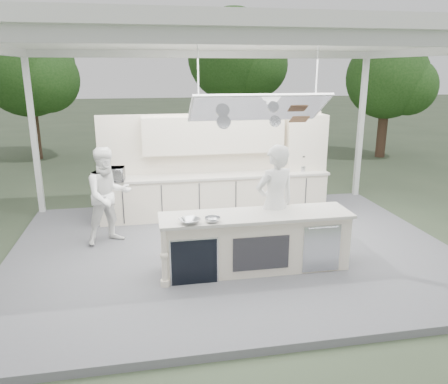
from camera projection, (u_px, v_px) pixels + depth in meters
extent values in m
plane|color=#3F4C34|center=(232.00, 254.00, 8.10)|extent=(90.00, 90.00, 0.00)
cube|color=#56575B|center=(232.00, 251.00, 8.08)|extent=(8.00, 6.00, 0.12)
cube|color=white|center=(361.00, 129.00, 11.02)|extent=(0.12, 0.12, 3.70)
cube|color=white|center=(34.00, 137.00, 9.65)|extent=(0.12, 0.12, 3.70)
cube|color=white|center=(233.00, 39.00, 7.07)|extent=(8.20, 6.20, 0.16)
cube|color=white|center=(292.00, 37.00, 4.37)|extent=(8.00, 0.12, 0.16)
cube|color=white|center=(207.00, 54.00, 9.85)|extent=(8.00, 0.12, 0.16)
cube|color=white|center=(447.00, 51.00, 7.80)|extent=(0.12, 6.00, 0.16)
cube|color=white|center=(258.00, 108.00, 6.53)|extent=(2.00, 0.71, 0.43)
cube|color=white|center=(258.00, 108.00, 6.53)|extent=(2.06, 0.76, 0.46)
cylinder|color=white|center=(198.00, 75.00, 6.24)|extent=(0.02, 0.02, 0.95)
cylinder|color=white|center=(317.00, 75.00, 6.56)|extent=(0.02, 0.02, 0.95)
cylinder|color=silver|center=(224.00, 122.00, 6.65)|extent=(0.22, 0.14, 0.21)
cylinder|color=silver|center=(275.00, 121.00, 6.74)|extent=(0.18, 0.12, 0.18)
cube|color=brown|center=(299.00, 119.00, 6.82)|extent=(0.28, 0.18, 0.12)
cube|color=#EEE6CA|center=(255.00, 243.00, 7.13)|extent=(3.00, 0.70, 0.90)
cube|color=silver|center=(256.00, 215.00, 7.00)|extent=(3.10, 0.78, 0.05)
cylinder|color=#EEE6CA|center=(164.00, 258.00, 6.53)|extent=(0.11, 0.11, 0.92)
cube|color=black|center=(194.00, 262.00, 6.63)|extent=(0.70, 0.04, 0.72)
cube|color=silver|center=(194.00, 262.00, 6.63)|extent=(0.74, 0.03, 0.72)
cube|color=#2C2B30|center=(261.00, 253.00, 6.80)|extent=(0.90, 0.02, 0.55)
cube|color=silver|center=(322.00, 249.00, 6.97)|extent=(0.62, 0.02, 0.78)
cube|color=#EEE6CA|center=(215.00, 196.00, 9.74)|extent=(5.00, 0.65, 0.90)
cube|color=silver|center=(215.00, 175.00, 9.61)|extent=(5.08, 0.72, 0.05)
cube|color=#EEE6CA|center=(213.00, 164.00, 9.84)|extent=(5.00, 0.10, 2.25)
cube|color=#EEE6CA|center=(214.00, 135.00, 9.53)|extent=(3.10, 0.38, 0.80)
cube|color=#EEE6CA|center=(305.00, 143.00, 9.92)|extent=(0.90, 0.45, 1.30)
cube|color=brown|center=(305.00, 143.00, 9.92)|extent=(0.84, 0.40, 0.03)
cylinder|color=silver|center=(302.00, 168.00, 9.92)|extent=(0.20, 0.20, 0.12)
cylinder|color=black|center=(302.00, 161.00, 9.88)|extent=(0.17, 0.17, 0.20)
cylinder|color=black|center=(316.00, 168.00, 9.98)|extent=(0.16, 0.16, 0.10)
cone|color=black|center=(317.00, 161.00, 9.94)|extent=(0.14, 0.14, 0.24)
cylinder|color=#462D23|center=(35.00, 131.00, 16.30)|extent=(0.36, 0.36, 2.10)
sphere|color=#315A21|center=(27.00, 69.00, 15.69)|extent=(3.40, 3.40, 3.40)
sphere|color=#315A21|center=(45.00, 79.00, 15.42)|extent=(2.38, 2.38, 2.38)
cylinder|color=#462D23|center=(233.00, 117.00, 19.55)|extent=(0.36, 0.36, 2.45)
sphere|color=#315A21|center=(234.00, 55.00, 18.83)|extent=(4.00, 4.00, 4.00)
sphere|color=#315A21|center=(255.00, 65.00, 18.52)|extent=(2.80, 2.80, 2.80)
cylinder|color=#462D23|center=(382.00, 132.00, 16.72)|extent=(0.36, 0.36, 1.92)
sphere|color=#315A21|center=(387.00, 78.00, 16.17)|extent=(3.00, 3.00, 3.00)
sphere|color=#315A21|center=(408.00, 86.00, 15.93)|extent=(2.10, 2.10, 2.10)
imported|color=white|center=(275.00, 204.00, 7.30)|extent=(0.84, 0.67, 2.02)
imported|color=white|center=(108.00, 196.00, 8.11)|extent=(1.10, 1.00, 1.83)
imported|color=silver|center=(112.00, 174.00, 8.99)|extent=(0.55, 0.39, 0.29)
imported|color=silver|center=(190.00, 221.00, 6.55)|extent=(0.40, 0.40, 0.08)
imported|color=silver|center=(213.00, 220.00, 6.61)|extent=(0.30, 0.30, 0.07)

